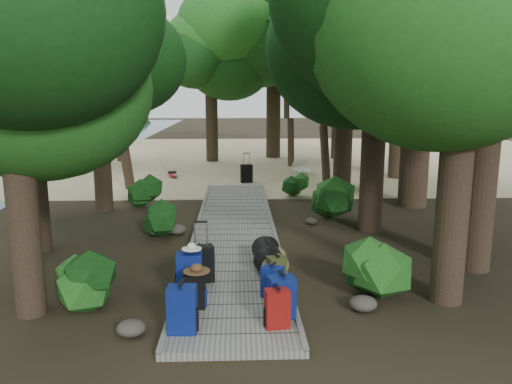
{
  "coord_description": "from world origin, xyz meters",
  "views": [
    {
      "loc": [
        0.08,
        -10.96,
        3.43
      ],
      "look_at": [
        0.53,
        1.26,
        1.0
      ],
      "focal_mm": 35.0,
      "sensor_mm": 36.0,
      "label": 1
    }
  ],
  "objects_px": {
    "backpack_left_d": "(198,257)",
    "backpack_right_b": "(281,295)",
    "backpack_right_d": "(276,267)",
    "backpack_right_a": "(277,306)",
    "backpack_left_b": "(195,289)",
    "duffel_right_khaki": "(274,261)",
    "suitcase_on_boardwalk": "(202,264)",
    "lone_suitcase_on_sand": "(246,173)",
    "sun_lounger": "(302,167)",
    "backpack_left_a": "(182,307)",
    "backpack_left_c": "(189,271)",
    "backpack_right_c": "(272,280)",
    "duffel_right_black": "(267,254)",
    "kayak": "(172,173)"
  },
  "relations": [
    {
      "from": "backpack_left_d",
      "to": "backpack_right_b",
      "type": "bearing_deg",
      "value": -36.78
    },
    {
      "from": "backpack_right_d",
      "to": "backpack_right_a",
      "type": "bearing_deg",
      "value": -114.04
    },
    {
      "from": "backpack_left_d",
      "to": "backpack_right_b",
      "type": "height_order",
      "value": "backpack_right_b"
    },
    {
      "from": "backpack_left_d",
      "to": "backpack_left_b",
      "type": "bearing_deg",
      "value": -67.4
    },
    {
      "from": "backpack_right_d",
      "to": "duffel_right_khaki",
      "type": "distance_m",
      "value": 0.47
    },
    {
      "from": "backpack_right_a",
      "to": "backpack_right_d",
      "type": "bearing_deg",
      "value": 77.69
    },
    {
      "from": "suitcase_on_boardwalk",
      "to": "lone_suitcase_on_sand",
      "type": "distance_m",
      "value": 10.69
    },
    {
      "from": "backpack_right_b",
      "to": "suitcase_on_boardwalk",
      "type": "height_order",
      "value": "backpack_right_b"
    },
    {
      "from": "backpack_right_b",
      "to": "sun_lounger",
      "type": "distance_m",
      "value": 14.32
    },
    {
      "from": "sun_lounger",
      "to": "backpack_right_d",
      "type": "bearing_deg",
      "value": -107.82
    },
    {
      "from": "backpack_left_b",
      "to": "sun_lounger",
      "type": "relative_size",
      "value": 0.34
    },
    {
      "from": "backpack_left_b",
      "to": "lone_suitcase_on_sand",
      "type": "height_order",
      "value": "backpack_left_b"
    },
    {
      "from": "backpack_left_a",
      "to": "sun_lounger",
      "type": "relative_size",
      "value": 0.42
    },
    {
      "from": "backpack_left_c",
      "to": "backpack_right_b",
      "type": "distance_m",
      "value": 1.75
    },
    {
      "from": "backpack_right_c",
      "to": "backpack_right_d",
      "type": "height_order",
      "value": "backpack_right_c"
    },
    {
      "from": "backpack_right_c",
      "to": "duffel_right_black",
      "type": "height_order",
      "value": "backpack_right_c"
    },
    {
      "from": "duffel_right_khaki",
      "to": "kayak",
      "type": "bearing_deg",
      "value": 91.08
    },
    {
      "from": "duffel_right_black",
      "to": "backpack_right_b",
      "type": "bearing_deg",
      "value": -93.75
    },
    {
      "from": "backpack_right_c",
      "to": "lone_suitcase_on_sand",
      "type": "xyz_separation_m",
      "value": [
        -0.22,
        11.35,
        -0.04
      ]
    },
    {
      "from": "backpack_left_d",
      "to": "duffel_right_black",
      "type": "relative_size",
      "value": 0.62
    },
    {
      "from": "duffel_right_khaki",
      "to": "backpack_left_b",
      "type": "bearing_deg",
      "value": -145.81
    },
    {
      "from": "backpack_left_a",
      "to": "backpack_right_a",
      "type": "relative_size",
      "value": 1.21
    },
    {
      "from": "backpack_right_b",
      "to": "backpack_right_c",
      "type": "relative_size",
      "value": 1.24
    },
    {
      "from": "backpack_right_d",
      "to": "backpack_left_c",
      "type": "bearing_deg",
      "value": 179.84
    },
    {
      "from": "duffel_right_black",
      "to": "suitcase_on_boardwalk",
      "type": "bearing_deg",
      "value": -153.19
    },
    {
      "from": "lone_suitcase_on_sand",
      "to": "duffel_right_black",
      "type": "bearing_deg",
      "value": -97.97
    },
    {
      "from": "backpack_left_d",
      "to": "suitcase_on_boardwalk",
      "type": "distance_m",
      "value": 0.66
    },
    {
      "from": "backpack_right_c",
      "to": "lone_suitcase_on_sand",
      "type": "relative_size",
      "value": 0.81
    },
    {
      "from": "backpack_left_c",
      "to": "sun_lounger",
      "type": "relative_size",
      "value": 0.43
    },
    {
      "from": "backpack_left_c",
      "to": "sun_lounger",
      "type": "distance_m",
      "value": 13.66
    },
    {
      "from": "backpack_right_d",
      "to": "backpack_right_c",
      "type": "bearing_deg",
      "value": -119.43
    },
    {
      "from": "backpack_right_b",
      "to": "backpack_left_c",
      "type": "bearing_deg",
      "value": 133.63
    },
    {
      "from": "backpack_left_c",
      "to": "duffel_right_black",
      "type": "relative_size",
      "value": 1.0
    },
    {
      "from": "lone_suitcase_on_sand",
      "to": "sun_lounger",
      "type": "distance_m",
      "value": 3.16
    },
    {
      "from": "suitcase_on_boardwalk",
      "to": "kayak",
      "type": "bearing_deg",
      "value": 83.33
    },
    {
      "from": "lone_suitcase_on_sand",
      "to": "kayak",
      "type": "relative_size",
      "value": 0.25
    },
    {
      "from": "duffel_right_khaki",
      "to": "lone_suitcase_on_sand",
      "type": "height_order",
      "value": "lone_suitcase_on_sand"
    },
    {
      "from": "duffel_right_khaki",
      "to": "duffel_right_black",
      "type": "bearing_deg",
      "value": 97.01
    },
    {
      "from": "backpack_left_b",
      "to": "backpack_right_d",
      "type": "relative_size",
      "value": 1.25
    },
    {
      "from": "backpack_left_a",
      "to": "duffel_right_black",
      "type": "bearing_deg",
      "value": 65.82
    },
    {
      "from": "duffel_right_khaki",
      "to": "kayak",
      "type": "height_order",
      "value": "duffel_right_khaki"
    },
    {
      "from": "backpack_left_d",
      "to": "backpack_right_a",
      "type": "xyz_separation_m",
      "value": [
        1.32,
        -2.44,
        0.07
      ]
    },
    {
      "from": "backpack_right_b",
      "to": "lone_suitcase_on_sand",
      "type": "distance_m",
      "value": 12.13
    },
    {
      "from": "backpack_right_a",
      "to": "sun_lounger",
      "type": "bearing_deg",
      "value": 73.11
    },
    {
      "from": "backpack_right_c",
      "to": "suitcase_on_boardwalk",
      "type": "relative_size",
      "value": 0.86
    },
    {
      "from": "backpack_left_b",
      "to": "suitcase_on_boardwalk",
      "type": "distance_m",
      "value": 1.09
    },
    {
      "from": "backpack_left_d",
      "to": "suitcase_on_boardwalk",
      "type": "relative_size",
      "value": 0.73
    },
    {
      "from": "kayak",
      "to": "backpack_left_d",
      "type": "bearing_deg",
      "value": -96.72
    },
    {
      "from": "backpack_left_a",
      "to": "backpack_right_c",
      "type": "xyz_separation_m",
      "value": [
        1.35,
        1.2,
        -0.09
      ]
    },
    {
      "from": "lone_suitcase_on_sand",
      "to": "sun_lounger",
      "type": "bearing_deg",
      "value": 30.73
    }
  ]
}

